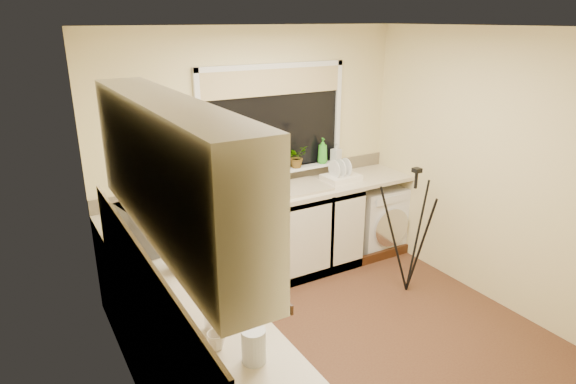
{
  "coord_description": "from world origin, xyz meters",
  "views": [
    {
      "loc": [
        -2.11,
        -2.78,
        2.51
      ],
      "look_at": [
        -0.17,
        0.55,
        1.15
      ],
      "focal_mm": 30.88,
      "sensor_mm": 36.0,
      "label": 1
    }
  ],
  "objects": [
    {
      "name": "wall_front",
      "position": [
        0.0,
        -1.5,
        1.23
      ],
      "size": [
        3.2,
        0.0,
        3.2
      ],
      "primitive_type": "plane",
      "rotation": [
        -1.57,
        0.0,
        0.0
      ],
      "color": "beige",
      "rests_on": "ground"
    },
    {
      "name": "sink",
      "position": [
        0.2,
        1.2,
        0.91
      ],
      "size": [
        0.82,
        0.46,
        0.03
      ],
      "primitive_type": "cube",
      "color": "tan",
      "rests_on": "worktop_back"
    },
    {
      "name": "plant_d",
      "position": [
        0.44,
        1.41,
        1.16
      ],
      "size": [
        0.24,
        0.22,
        0.23
      ],
      "primitive_type": "imported",
      "rotation": [
        0.0,
        0.0,
        0.21
      ],
      "color": "#999999",
      "rests_on": "windowsill"
    },
    {
      "name": "worktop_back",
      "position": [
        0.0,
        1.2,
        0.88
      ],
      "size": [
        3.2,
        0.6,
        0.04
      ],
      "primitive_type": "cube",
      "color": "beige",
      "rests_on": "base_cabinet_back"
    },
    {
      "name": "soap_bottle_clear",
      "position": [
        0.92,
        1.4,
        1.15
      ],
      "size": [
        0.11,
        0.11,
        0.2
      ],
      "primitive_type": "imported",
      "rotation": [
        0.0,
        0.0,
        0.22
      ],
      "color": "#999999",
      "rests_on": "windowsill"
    },
    {
      "name": "plant_b",
      "position": [
        -0.02,
        1.42,
        1.16
      ],
      "size": [
        0.15,
        0.14,
        0.22
      ],
      "primitive_type": "imported",
      "rotation": [
        0.0,
        0.0,
        -0.35
      ],
      "color": "#999999",
      "rests_on": "windowsill"
    },
    {
      "name": "soap_bottle_green",
      "position": [
        0.75,
        1.41,
        1.19
      ],
      "size": [
        0.13,
        0.13,
        0.27
      ],
      "primitive_type": "imported",
      "rotation": [
        0.0,
        0.0,
        -0.28
      ],
      "color": "green",
      "rests_on": "windowsill"
    },
    {
      "name": "windowsill",
      "position": [
        0.2,
        1.43,
        1.04
      ],
      "size": [
        1.6,
        0.14,
        0.03
      ],
      "primitive_type": "cube",
      "color": "white",
      "rests_on": "wall_back"
    },
    {
      "name": "window_blind",
      "position": [
        0.2,
        1.46,
        1.92
      ],
      "size": [
        1.5,
        0.02,
        0.25
      ],
      "primitive_type": "cube",
      "color": "tan",
      "rests_on": "wall_back"
    },
    {
      "name": "steel_jar",
      "position": [
        -1.31,
        -0.58,
        0.96
      ],
      "size": [
        0.08,
        0.08,
        0.11
      ],
      "primitive_type": "cylinder",
      "color": "silver",
      "rests_on": "worktop_left"
    },
    {
      "name": "plant_c",
      "position": [
        0.2,
        1.41,
        1.18
      ],
      "size": [
        0.16,
        0.16,
        0.25
      ],
      "primitive_type": "imported",
      "rotation": [
        0.0,
        0.0,
        0.15
      ],
      "color": "#999999",
      "rests_on": "windowsill"
    },
    {
      "name": "splashback_left",
      "position": [
        -1.59,
        -0.3,
        1.12
      ],
      "size": [
        0.02,
        2.4,
        0.45
      ],
      "primitive_type": "cube",
      "color": "beige",
      "rests_on": "wall_left"
    },
    {
      "name": "worktop_left",
      "position": [
        -1.3,
        -0.3,
        0.88
      ],
      "size": [
        0.6,
        2.4,
        0.04
      ],
      "primitive_type": "cube",
      "color": "beige",
      "rests_on": "base_cabinet_left"
    },
    {
      "name": "upper_cabinet",
      "position": [
        -1.44,
        -0.45,
        1.8
      ],
      "size": [
        0.28,
        1.9,
        0.7
      ],
      "primitive_type": "cube",
      "color": "silver",
      "rests_on": "wall_left"
    },
    {
      "name": "window_glass",
      "position": [
        0.2,
        1.49,
        1.55
      ],
      "size": [
        1.5,
        0.02,
        1.0
      ],
      "primitive_type": "cube",
      "color": "black",
      "rests_on": "wall_back"
    },
    {
      "name": "splashback_back",
      "position": [
        0.0,
        1.49,
        0.97
      ],
      "size": [
        3.2,
        0.02,
        0.14
      ],
      "primitive_type": "cube",
      "color": "beige",
      "rests_on": "wall_back"
    },
    {
      "name": "wall_back",
      "position": [
        0.0,
        1.5,
        1.23
      ],
      "size": [
        3.2,
        0.0,
        3.2
      ],
      "primitive_type": "plane",
      "rotation": [
        1.57,
        0.0,
        0.0
      ],
      "color": "beige",
      "rests_on": "ground"
    },
    {
      "name": "glass_jug",
      "position": [
        -1.23,
        -0.93,
        0.99
      ],
      "size": [
        0.12,
        0.12,
        0.18
      ],
      "primitive_type": "cylinder",
      "color": "silver",
      "rests_on": "worktop_left"
    },
    {
      "name": "base_cabinet_left",
      "position": [
        -1.3,
        -0.3,
        0.43
      ],
      "size": [
        0.54,
        2.4,
        0.86
      ],
      "primitive_type": "cube",
      "color": "silver",
      "rests_on": "floor"
    },
    {
      "name": "ceiling",
      "position": [
        0.0,
        0.0,
        2.45
      ],
      "size": [
        3.2,
        3.2,
        0.0
      ],
      "primitive_type": "plane",
      "rotation": [
        3.14,
        0.0,
        0.0
      ],
      "color": "white",
      "rests_on": "ground"
    },
    {
      "name": "wall_left",
      "position": [
        -1.6,
        0.0,
        1.23
      ],
      "size": [
        0.0,
        3.0,
        3.0
      ],
      "primitive_type": "plane",
      "rotation": [
        1.57,
        0.0,
        1.57
      ],
      "color": "beige",
      "rests_on": "ground"
    },
    {
      "name": "kettle",
      "position": [
        -1.24,
        0.16,
        1.0
      ],
      "size": [
        0.16,
        0.16,
        0.2
      ],
      "primitive_type": "cylinder",
      "color": "silver",
      "rests_on": "worktop_left"
    },
    {
      "name": "washing_machine",
      "position": [
        1.35,
        1.2,
        0.37
      ],
      "size": [
        0.55,
        0.54,
        0.74
      ],
      "primitive_type": "cube",
      "rotation": [
        0.0,
        0.0,
        -0.06
      ],
      "color": "white",
      "rests_on": "floor"
    },
    {
      "name": "tripod",
      "position": [
        1.03,
        0.31,
        0.62
      ],
      "size": [
        0.8,
        0.8,
        1.24
      ],
      "primitive_type": null,
      "rotation": [
        0.0,
        0.0,
        0.37
      ],
      "color": "black",
      "rests_on": "floor"
    },
    {
      "name": "cup_left",
      "position": [
        -1.35,
        -0.75,
        0.95
      ],
      "size": [
        0.13,
        0.13,
        0.09
      ],
      "primitive_type": "imported",
      "rotation": [
        0.0,
        0.0,
        0.37
      ],
      "color": "beige",
      "rests_on": "worktop_left"
    },
    {
      "name": "dish_rack",
      "position": [
        0.86,
        1.21,
        0.93
      ],
      "size": [
        0.38,
        0.29,
        0.06
      ],
      "primitive_type": "cube",
      "rotation": [
        0.0,
        0.0,
        0.03
      ],
      "color": "white",
      "rests_on": "worktop_back"
    },
    {
      "name": "wall_right",
      "position": [
        1.6,
        0.0,
        1.23
      ],
      "size": [
        0.0,
        3.0,
        3.0
      ],
      "primitive_type": "plane",
      "rotation": [
        1.57,
        0.0,
        -1.57
      ],
      "color": "beige",
      "rests_on": "ground"
    },
    {
      "name": "laptop",
      "position": [
        -0.57,
        1.25,
        0.96
      ],
      "size": [
        0.37,
        0.37,
        0.23
      ],
      "rotation": [
        0.0,
        0.0,
        -0.14
      ],
      "color": "#A9AAB2",
      "rests_on": "worktop_back"
    },
    {
      "name": "floor",
      "position": [
        0.0,
        0.0,
        0.0
      ],
      "size": [
        3.2,
        3.2,
        0.0
      ],
      "primitive_type": "plane",
      "color": "brown",
      "rests_on": "ground"
    },
    {
      "name": "base_cabinet_back",
      "position": [
        -0.33,
        1.2,
        0.43
      ],
      "size": [
        2.55,
        0.6,
        0.86
      ],
      "primitive_type": "cube",
      "color": "silver",
      "rests_on": "floor"
    },
    {
      "name": "faucet",
      "position": [
        0.2,
        1.38,
        1.02
      ],
      "size": [
        0.03,
        0.03,
        0.24
      ],
      "primitive_type": "cylinder",
      "color": "silver",
      "rests_on": "worktop_back"
    },
    {
      "name": "cup_back",
      "position": [
        0.95,
        1.28,
        0.95
      ],
      "size": [
        0.16,
        0.16,
        0.1
      ],
      "primitive_type": "imported",
      "rotation": [
        0.0,
        0.0,
        0.4
      ],
      "color": "beige",
      "rests_on": "worktop_back"
    },
    {
      "name": "plant_a",
      "position": [
        -0.41,
        1.42,
        1.17
      ],
      "size": [
        0.15,
        0.12,
        0.24
      ],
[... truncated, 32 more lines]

